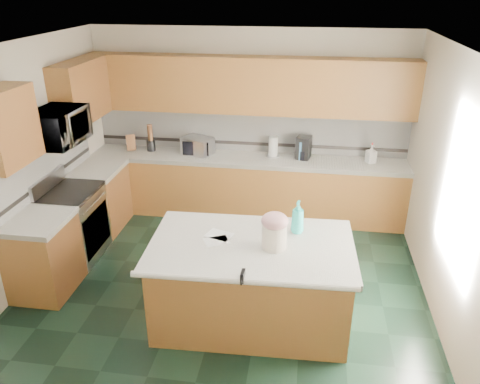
# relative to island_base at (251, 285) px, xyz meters

# --- Properties ---
(floor) EXTENTS (4.60, 4.60, 0.00)m
(floor) POSITION_rel_island_base_xyz_m (-0.38, 0.40, -0.43)
(floor) COLOR black
(floor) RESTS_ON ground
(ceiling) EXTENTS (4.60, 4.60, 0.00)m
(ceiling) POSITION_rel_island_base_xyz_m (-0.38, 0.40, 2.27)
(ceiling) COLOR white
(ceiling) RESTS_ON ground
(wall_back) EXTENTS (4.60, 0.04, 2.70)m
(wall_back) POSITION_rel_island_base_xyz_m (-0.38, 2.72, 0.92)
(wall_back) COLOR beige
(wall_back) RESTS_ON ground
(wall_front) EXTENTS (4.60, 0.04, 2.70)m
(wall_front) POSITION_rel_island_base_xyz_m (-0.38, -1.92, 0.92)
(wall_front) COLOR beige
(wall_front) RESTS_ON ground
(wall_left) EXTENTS (0.04, 4.60, 2.70)m
(wall_left) POSITION_rel_island_base_xyz_m (-2.70, 0.40, 0.92)
(wall_left) COLOR beige
(wall_left) RESTS_ON ground
(wall_right) EXTENTS (0.04, 4.60, 2.70)m
(wall_right) POSITION_rel_island_base_xyz_m (1.94, 0.40, 0.92)
(wall_right) COLOR beige
(wall_right) RESTS_ON ground
(back_base_cab) EXTENTS (4.60, 0.60, 0.86)m
(back_base_cab) POSITION_rel_island_base_xyz_m (-0.38, 2.40, 0.00)
(back_base_cab) COLOR #522F17
(back_base_cab) RESTS_ON ground
(back_countertop) EXTENTS (4.60, 0.64, 0.06)m
(back_countertop) POSITION_rel_island_base_xyz_m (-0.38, 2.40, 0.46)
(back_countertop) COLOR white
(back_countertop) RESTS_ON back_base_cab
(back_upper_cab) EXTENTS (4.60, 0.33, 0.78)m
(back_upper_cab) POSITION_rel_island_base_xyz_m (-0.38, 2.54, 1.51)
(back_upper_cab) COLOR #522F17
(back_upper_cab) RESTS_ON wall_back
(back_backsplash) EXTENTS (4.60, 0.02, 0.63)m
(back_backsplash) POSITION_rel_island_base_xyz_m (-0.38, 2.69, 0.81)
(back_backsplash) COLOR silver
(back_backsplash) RESTS_ON back_countertop
(back_accent_band) EXTENTS (4.60, 0.01, 0.05)m
(back_accent_band) POSITION_rel_island_base_xyz_m (-0.38, 2.69, 0.61)
(back_accent_band) COLOR black
(back_accent_band) RESTS_ON back_countertop
(left_base_cab_rear) EXTENTS (0.60, 0.82, 0.86)m
(left_base_cab_rear) POSITION_rel_island_base_xyz_m (-2.38, 1.69, 0.00)
(left_base_cab_rear) COLOR #522F17
(left_base_cab_rear) RESTS_ON ground
(left_counter_rear) EXTENTS (0.64, 0.82, 0.06)m
(left_counter_rear) POSITION_rel_island_base_xyz_m (-2.38, 1.69, 0.46)
(left_counter_rear) COLOR white
(left_counter_rear) RESTS_ON left_base_cab_rear
(left_base_cab_front) EXTENTS (0.60, 0.72, 0.86)m
(left_base_cab_front) POSITION_rel_island_base_xyz_m (-2.38, 0.16, 0.00)
(left_base_cab_front) COLOR #522F17
(left_base_cab_front) RESTS_ON ground
(left_counter_front) EXTENTS (0.64, 0.72, 0.06)m
(left_counter_front) POSITION_rel_island_base_xyz_m (-2.38, 0.16, 0.46)
(left_counter_front) COLOR white
(left_counter_front) RESTS_ON left_base_cab_front
(left_backsplash) EXTENTS (0.02, 2.30, 0.63)m
(left_backsplash) POSITION_rel_island_base_xyz_m (-2.67, 0.95, 0.81)
(left_backsplash) COLOR silver
(left_backsplash) RESTS_ON wall_left
(left_accent_band) EXTENTS (0.01, 2.30, 0.05)m
(left_accent_band) POSITION_rel_island_base_xyz_m (-2.66, 0.95, 0.61)
(left_accent_band) COLOR black
(left_accent_band) RESTS_ON wall_left
(left_upper_cab_rear) EXTENTS (0.33, 1.09, 0.78)m
(left_upper_cab_rear) POSITION_rel_island_base_xyz_m (-2.51, 1.83, 1.51)
(left_upper_cab_rear) COLOR #522F17
(left_upper_cab_rear) RESTS_ON wall_left
(left_upper_cab_front) EXTENTS (0.33, 0.72, 0.78)m
(left_upper_cab_front) POSITION_rel_island_base_xyz_m (-2.51, 0.16, 1.51)
(left_upper_cab_front) COLOR #522F17
(left_upper_cab_front) RESTS_ON wall_left
(range_body) EXTENTS (0.60, 0.76, 0.88)m
(range_body) POSITION_rel_island_base_xyz_m (-2.38, 0.90, 0.01)
(range_body) COLOR #B7B7BC
(range_body) RESTS_ON ground
(range_oven_door) EXTENTS (0.02, 0.68, 0.55)m
(range_oven_door) POSITION_rel_island_base_xyz_m (-2.09, 0.90, -0.03)
(range_oven_door) COLOR black
(range_oven_door) RESTS_ON range_body
(range_cooktop) EXTENTS (0.62, 0.78, 0.04)m
(range_cooktop) POSITION_rel_island_base_xyz_m (-2.38, 0.90, 0.47)
(range_cooktop) COLOR black
(range_cooktop) RESTS_ON range_body
(range_handle) EXTENTS (0.02, 0.66, 0.02)m
(range_handle) POSITION_rel_island_base_xyz_m (-2.06, 0.90, 0.35)
(range_handle) COLOR #B7B7BC
(range_handle) RESTS_ON range_body
(range_backguard) EXTENTS (0.06, 0.76, 0.18)m
(range_backguard) POSITION_rel_island_base_xyz_m (-2.64, 0.90, 0.59)
(range_backguard) COLOR #B7B7BC
(range_backguard) RESTS_ON range_body
(microwave) EXTENTS (0.50, 0.73, 0.41)m
(microwave) POSITION_rel_island_base_xyz_m (-2.38, 0.90, 1.30)
(microwave) COLOR #B7B7BC
(microwave) RESTS_ON wall_left
(island_base) EXTENTS (1.95, 1.16, 0.86)m
(island_base) POSITION_rel_island_base_xyz_m (0.00, 0.00, 0.00)
(island_base) COLOR #522F17
(island_base) RESTS_ON ground
(island_top) EXTENTS (2.05, 1.26, 0.06)m
(island_top) POSITION_rel_island_base_xyz_m (0.00, 0.00, 0.46)
(island_top) COLOR white
(island_top) RESTS_ON island_base
(island_bullnose) EXTENTS (2.01, 0.13, 0.06)m
(island_bullnose) POSITION_rel_island_base_xyz_m (0.00, -0.60, 0.46)
(island_bullnose) COLOR white
(island_bullnose) RESTS_ON island_base
(treat_jar) EXTENTS (0.29, 0.29, 0.25)m
(treat_jar) POSITION_rel_island_base_xyz_m (0.22, -0.04, 0.62)
(treat_jar) COLOR white
(treat_jar) RESTS_ON island_top
(treat_jar_lid) EXTENTS (0.26, 0.26, 0.16)m
(treat_jar_lid) POSITION_rel_island_base_xyz_m (0.22, -0.04, 0.78)
(treat_jar_lid) COLOR #D1919A
(treat_jar_lid) RESTS_ON treat_jar
(treat_jar_knob) EXTENTS (0.09, 0.03, 0.03)m
(treat_jar_knob) POSITION_rel_island_base_xyz_m (0.22, -0.04, 0.83)
(treat_jar_knob) COLOR tan
(treat_jar_knob) RESTS_ON treat_jar_lid
(treat_jar_knob_end_l) EXTENTS (0.05, 0.05, 0.05)m
(treat_jar_knob_end_l) POSITION_rel_island_base_xyz_m (0.18, -0.04, 0.83)
(treat_jar_knob_end_l) COLOR tan
(treat_jar_knob_end_l) RESTS_ON treat_jar_lid
(treat_jar_knob_end_r) EXTENTS (0.05, 0.05, 0.05)m
(treat_jar_knob_end_r) POSITION_rel_island_base_xyz_m (0.27, -0.04, 0.83)
(treat_jar_knob_end_r) COLOR tan
(treat_jar_knob_end_r) RESTS_ON treat_jar_lid
(soap_bottle_island) EXTENTS (0.16, 0.16, 0.35)m
(soap_bottle_island) POSITION_rel_island_base_xyz_m (0.43, 0.30, 0.66)
(soap_bottle_island) COLOR #24B7B3
(soap_bottle_island) RESTS_ON island_top
(paper_sheet_a) EXTENTS (0.29, 0.27, 0.00)m
(paper_sheet_a) POSITION_rel_island_base_xyz_m (-0.35, -0.01, 0.49)
(paper_sheet_a) COLOR white
(paper_sheet_a) RESTS_ON island_top
(paper_sheet_b) EXTENTS (0.31, 0.27, 0.00)m
(paper_sheet_b) POSITION_rel_island_base_xyz_m (-0.35, 0.11, 0.49)
(paper_sheet_b) COLOR white
(paper_sheet_b) RESTS_ON island_top
(clamp_body) EXTENTS (0.04, 0.11, 0.09)m
(clamp_body) POSITION_rel_island_base_xyz_m (-0.01, -0.58, 0.50)
(clamp_body) COLOR black
(clamp_body) RESTS_ON island_top
(clamp_handle) EXTENTS (0.02, 0.07, 0.02)m
(clamp_handle) POSITION_rel_island_base_xyz_m (-0.01, -0.64, 0.48)
(clamp_handle) COLOR black
(clamp_handle) RESTS_ON island_top
(knife_block) EXTENTS (0.19, 0.21, 0.26)m
(knife_block) POSITION_rel_island_base_xyz_m (-2.15, 2.45, 0.61)
(knife_block) COLOR #472814
(knife_block) RESTS_ON back_countertop
(utensil_crock) EXTENTS (0.13, 0.13, 0.16)m
(utensil_crock) POSITION_rel_island_base_xyz_m (-1.85, 2.48, 0.57)
(utensil_crock) COLOR black
(utensil_crock) RESTS_ON back_countertop
(utensil_bundle) EXTENTS (0.08, 0.08, 0.24)m
(utensil_bundle) POSITION_rel_island_base_xyz_m (-1.85, 2.48, 0.77)
(utensil_bundle) COLOR #472814
(utensil_bundle) RESTS_ON utensil_crock
(toaster_oven) EXTENTS (0.51, 0.43, 0.25)m
(toaster_oven) POSITION_rel_island_base_xyz_m (-1.12, 2.45, 0.61)
(toaster_oven) COLOR #B7B7BC
(toaster_oven) RESTS_ON back_countertop
(toaster_oven_door) EXTENTS (0.39, 0.01, 0.21)m
(toaster_oven_door) POSITION_rel_island_base_xyz_m (-1.12, 2.32, 0.61)
(toaster_oven_door) COLOR black
(toaster_oven_door) RESTS_ON toaster_oven
(paper_towel) EXTENTS (0.13, 0.13, 0.30)m
(paper_towel) POSITION_rel_island_base_xyz_m (-0.00, 2.50, 0.64)
(paper_towel) COLOR white
(paper_towel) RESTS_ON back_countertop
(paper_towel_base) EXTENTS (0.20, 0.20, 0.01)m
(paper_towel_base) POSITION_rel_island_base_xyz_m (-0.00, 2.50, 0.50)
(paper_towel_base) COLOR #B7B7BC
(paper_towel_base) RESTS_ON back_countertop
(water_jug) EXTENTS (0.17, 0.17, 0.27)m
(water_jug) POSITION_rel_island_base_xyz_m (0.41, 2.46, 0.63)
(water_jug) COLOR #549ACB
(water_jug) RESTS_ON back_countertop
(water_jug_neck) EXTENTS (0.08, 0.08, 0.04)m
(water_jug_neck) POSITION_rel_island_base_xyz_m (0.41, 2.46, 0.78)
(water_jug_neck) COLOR #549ACB
(water_jug_neck) RESTS_ON water_jug
(coffee_maker) EXTENTS (0.23, 0.25, 0.33)m
(coffee_maker) POSITION_rel_island_base_xyz_m (0.43, 2.48, 0.65)
(coffee_maker) COLOR black
(coffee_maker) RESTS_ON back_countertop
(coffee_carafe) EXTENTS (0.14, 0.14, 0.14)m
(coffee_carafe) POSITION_rel_island_base_xyz_m (0.43, 2.44, 0.56)
(coffee_carafe) COLOR black
(coffee_carafe) RESTS_ON back_countertop
(soap_bottle_back) EXTENTS (0.16, 0.16, 0.26)m
(soap_bottle_back) POSITION_rel_island_base_xyz_m (1.38, 2.45, 0.62)
(soap_bottle_back) COLOR white
(soap_bottle_back) RESTS_ON back_countertop
(soap_back_cap) EXTENTS (0.02, 0.02, 0.03)m
(soap_back_cap) POSITION_rel_island_base_xyz_m (1.38, 2.45, 0.77)
(soap_back_cap) COLOR red
(soap_back_cap) RESTS_ON soap_bottle_back
(window_light_proxy) EXTENTS (0.02, 1.40, 1.10)m
(window_light_proxy) POSITION_rel_island_base_xyz_m (1.91, 0.20, 1.07)
(window_light_proxy) COLOR white
(window_light_proxy) RESTS_ON wall_right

